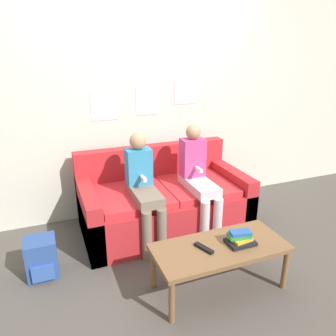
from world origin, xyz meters
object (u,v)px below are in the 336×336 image
Objects in this scene: couch at (163,202)px; person_left at (144,186)px; person_right at (198,176)px; tv_remote at (204,248)px; coffee_table at (220,251)px; backpack at (42,258)px.

couch is 1.58× the size of person_left.
person_right reaches higher than couch.
coffee_table is at bearing -23.61° from tv_remote.
couch is 1.53× the size of person_right.
couch is 5.02× the size of backpack.
person_right reaches higher than person_left.
person_left is 3.17× the size of backpack.
couch is at bearing 64.93° from tv_remote.
person_left is 0.90m from tv_remote.
backpack is at bearing -162.39° from couch.
tv_remote is at bearing -29.92° from backpack.
person_left is 1.07m from backpack.
couch is 1.07m from coffee_table.
couch reaches higher than backpack.
couch is at bearing 37.37° from person_left.
couch reaches higher than tv_remote.
backpack is at bearing 128.92° from tv_remote.
backpack is at bearing -173.11° from person_right.
couch is 9.83× the size of tv_remote.
person_right is at bearing 45.50° from tv_remote.
backpack is (-0.96, -0.18, -0.43)m from person_left.
couch is 0.47m from person_left.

